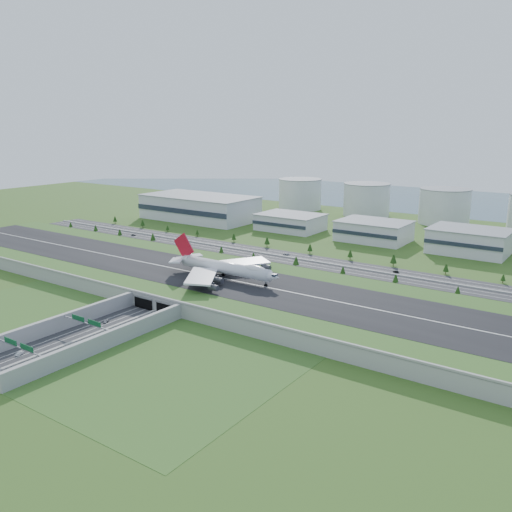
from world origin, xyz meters
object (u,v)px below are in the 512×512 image
Objects in this scene: car_0 at (106,321)px; car_3 at (16,375)px; boeing_747 at (224,268)px; car_2 at (142,322)px; fuel_tank_a at (300,194)px; car_7 at (286,254)px; car_1 at (19,353)px; car_5 at (396,272)px; car_4 at (134,235)px.

car_3 is (19.03, -61.92, 0.11)m from car_0.
boeing_747 is 14.61× the size of car_2.
car_0 is 0.77× the size of car_2.
car_2 is at bearing -71.28° from fuel_tank_a.
car_2 is 1.03× the size of car_7.
car_2 reaches higher than car_1.
car_5 is (70.78, 100.04, -14.15)m from boeing_747.
boeing_747 reaches higher than car_3.
fuel_tank_a reaches higher than car_7.
car_0 is at bearing -21.35° from car_7.
car_2 reaches higher than car_5.
car_2 is 169.74m from car_7.
car_0 is 198.02m from car_5.
car_2 is at bearing 8.72° from car_0.
car_4 is 243.11m from car_5.
car_4 is (-173.83, 223.44, -0.07)m from car_3.
boeing_747 is at bearing -140.05° from car_4.
car_4 reaches higher than car_1.
car_3 is at bearing 0.95° from car_5.
boeing_747 reaches higher than car_5.
boeing_747 is at bearing -18.31° from car_5.
fuel_tank_a is 450.04m from car_1.
car_0 is at bearing -73.90° from fuel_tank_a.
car_7 is at bearing -107.75° from car_4.
boeing_747 is at bearing 56.09° from car_0.
car_4 is at bearing 109.51° from car_1.
car_0 is at bearing 41.97° from car_2.
car_7 is at bearing 68.99° from car_0.
car_0 is 0.79× the size of car_7.
car_4 is (-155.21, 210.31, 0.01)m from car_1.
car_5 is at bearing 51.97° from car_1.
car_2 is (16.18, 9.44, 0.05)m from car_0.
car_2 is (127.83, -377.32, -16.62)m from fuel_tank_a.
boeing_747 reaches higher than car_2.
car_1 reaches higher than car_0.
car_0 is at bearing -9.34° from car_5.
car_5 is at bearing -101.36° from car_2.
car_2 is at bearing -15.85° from car_7.
car_3 reaches higher than car_4.
car_2 is at bearing -6.10° from car_5.
car_7 is (153.19, 16.72, 0.02)m from car_4.
car_7 is (110.04, -208.52, -16.60)m from fuel_tank_a.
car_7 is at bearing -72.27° from car_2.
fuel_tank_a is 229.94m from car_4.
car_1 is (-16.59, -126.25, -14.13)m from boeing_747.
car_7 is (-2.02, 227.03, 0.03)m from car_1.
boeing_747 is (128.65, -309.30, -2.51)m from fuel_tank_a.
fuel_tank_a is 11.26× the size of car_4.
car_1 is at bearing -167.55° from car_4.
car_7 is (-17.79, 168.80, 0.01)m from car_2.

